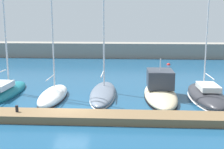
{
  "coord_description": "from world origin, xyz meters",
  "views": [
    {
      "loc": [
        4.18,
        -19.93,
        6.71
      ],
      "look_at": [
        2.68,
        5.46,
        1.73
      ],
      "focal_mm": 47.0,
      "sensor_mm": 36.0,
      "label": 1
    }
  ],
  "objects_px": {
    "sailboat_charcoal_seventh": "(206,95)",
    "dock_bollard": "(17,109)",
    "sailboat_slate_fifth": "(103,92)",
    "mooring_buoy_red": "(169,65)",
    "motorboat_sand_sixth": "(160,91)",
    "sailboat_teal_third": "(3,91)",
    "sailboat_white_fourth": "(53,95)"
  },
  "relations": [
    {
      "from": "sailboat_white_fourth",
      "to": "sailboat_slate_fifth",
      "type": "height_order",
      "value": "sailboat_slate_fifth"
    },
    {
      "from": "sailboat_slate_fifth",
      "to": "mooring_buoy_red",
      "type": "height_order",
      "value": "sailboat_slate_fifth"
    },
    {
      "from": "sailboat_teal_third",
      "to": "sailboat_charcoal_seventh",
      "type": "bearing_deg",
      "value": -89.85
    },
    {
      "from": "motorboat_sand_sixth",
      "to": "mooring_buoy_red",
      "type": "xyz_separation_m",
      "value": [
        2.98,
        17.48,
        -0.6
      ]
    },
    {
      "from": "mooring_buoy_red",
      "to": "dock_bollard",
      "type": "relative_size",
      "value": 1.23
    },
    {
      "from": "sailboat_slate_fifth",
      "to": "mooring_buoy_red",
      "type": "xyz_separation_m",
      "value": [
        7.87,
        17.09,
        -0.34
      ]
    },
    {
      "from": "sailboat_slate_fifth",
      "to": "sailboat_charcoal_seventh",
      "type": "distance_m",
      "value": 8.7
    },
    {
      "from": "sailboat_slate_fifth",
      "to": "sailboat_charcoal_seventh",
      "type": "bearing_deg",
      "value": -95.77
    },
    {
      "from": "sailboat_teal_third",
      "to": "sailboat_slate_fifth",
      "type": "bearing_deg",
      "value": -85.77
    },
    {
      "from": "sailboat_teal_third",
      "to": "sailboat_slate_fifth",
      "type": "xyz_separation_m",
      "value": [
        8.7,
        0.47,
        -0.01
      ]
    },
    {
      "from": "sailboat_teal_third",
      "to": "sailboat_white_fourth",
      "type": "relative_size",
      "value": 1.65
    },
    {
      "from": "sailboat_white_fourth",
      "to": "sailboat_slate_fifth",
      "type": "relative_size",
      "value": 0.61
    },
    {
      "from": "sailboat_charcoal_seventh",
      "to": "sailboat_white_fourth",
      "type": "bearing_deg",
      "value": 92.96
    },
    {
      "from": "sailboat_white_fourth",
      "to": "motorboat_sand_sixth",
      "type": "height_order",
      "value": "sailboat_white_fourth"
    },
    {
      "from": "sailboat_charcoal_seventh",
      "to": "motorboat_sand_sixth",
      "type": "bearing_deg",
      "value": 84.18
    },
    {
      "from": "sailboat_slate_fifth",
      "to": "mooring_buoy_red",
      "type": "relative_size",
      "value": 30.26
    },
    {
      "from": "sailboat_white_fourth",
      "to": "sailboat_charcoal_seventh",
      "type": "relative_size",
      "value": 0.77
    },
    {
      "from": "sailboat_charcoal_seventh",
      "to": "dock_bollard",
      "type": "xyz_separation_m",
      "value": [
        -13.85,
        -5.62,
        0.37
      ]
    },
    {
      "from": "sailboat_charcoal_seventh",
      "to": "sailboat_slate_fifth",
      "type": "bearing_deg",
      "value": 84.87
    },
    {
      "from": "motorboat_sand_sixth",
      "to": "sailboat_white_fourth",
      "type": "bearing_deg",
      "value": 96.59
    },
    {
      "from": "sailboat_slate_fifth",
      "to": "mooring_buoy_red",
      "type": "bearing_deg",
      "value": -25.39
    },
    {
      "from": "sailboat_charcoal_seventh",
      "to": "sailboat_teal_third",
      "type": "bearing_deg",
      "value": 88.96
    },
    {
      "from": "sailboat_white_fourth",
      "to": "sailboat_charcoal_seventh",
      "type": "distance_m",
      "value": 12.73
    },
    {
      "from": "sailboat_teal_third",
      "to": "dock_bollard",
      "type": "xyz_separation_m",
      "value": [
        3.52,
        -5.93,
        0.39
      ]
    },
    {
      "from": "sailboat_teal_third",
      "to": "motorboat_sand_sixth",
      "type": "bearing_deg",
      "value": -88.51
    },
    {
      "from": "sailboat_teal_third",
      "to": "motorboat_sand_sixth",
      "type": "distance_m",
      "value": 13.59
    },
    {
      "from": "sailboat_white_fourth",
      "to": "sailboat_teal_third",
      "type": "bearing_deg",
      "value": 78.59
    },
    {
      "from": "sailboat_white_fourth",
      "to": "mooring_buoy_red",
      "type": "bearing_deg",
      "value": -32.37
    },
    {
      "from": "sailboat_teal_third",
      "to": "dock_bollard",
      "type": "bearing_deg",
      "value": -148.17
    },
    {
      "from": "sailboat_white_fourth",
      "to": "mooring_buoy_red",
      "type": "xyz_separation_m",
      "value": [
        11.91,
        18.53,
        -0.32
      ]
    },
    {
      "from": "sailboat_slate_fifth",
      "to": "sailboat_charcoal_seventh",
      "type": "relative_size",
      "value": 1.25
    },
    {
      "from": "sailboat_charcoal_seventh",
      "to": "mooring_buoy_red",
      "type": "bearing_deg",
      "value": 2.54
    }
  ]
}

